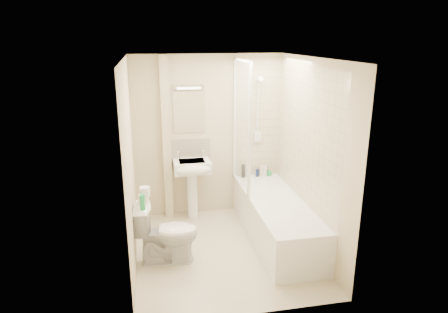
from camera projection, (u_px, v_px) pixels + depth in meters
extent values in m
plane|color=beige|center=(224.00, 250.00, 5.11)|extent=(2.50, 2.50, 0.00)
cube|color=beige|center=(208.00, 137.00, 5.94)|extent=(2.20, 0.02, 2.40)
cube|color=beige|center=(130.00, 167.00, 4.56)|extent=(0.02, 2.50, 2.40)
cube|color=beige|center=(311.00, 156.00, 4.96)|extent=(0.02, 2.50, 2.40)
cube|color=white|center=(224.00, 58.00, 4.41)|extent=(2.20, 2.50, 0.02)
cube|color=beige|center=(257.00, 120.00, 6.00)|extent=(0.70, 0.01, 1.75)
cube|color=beige|center=(305.00, 135.00, 5.08)|extent=(0.01, 2.10, 1.75)
cube|color=beige|center=(166.00, 139.00, 5.77)|extent=(0.12, 0.12, 2.40)
cube|color=beige|center=(190.00, 149.00, 5.93)|extent=(0.60, 0.02, 0.30)
cube|color=white|center=(189.00, 112.00, 5.76)|extent=(0.46, 0.01, 0.60)
cube|color=silver|center=(189.00, 87.00, 5.64)|extent=(0.42, 0.07, 0.07)
cube|color=white|center=(276.00, 219.00, 5.36)|extent=(0.70, 2.10, 0.55)
cube|color=white|center=(277.00, 204.00, 5.29)|extent=(0.56, 1.96, 0.05)
cube|color=white|center=(241.00, 125.00, 5.51)|extent=(0.01, 0.90, 1.80)
cube|color=white|center=(235.00, 119.00, 5.92)|extent=(0.04, 0.04, 1.80)
cube|color=white|center=(250.00, 133.00, 5.09)|extent=(0.04, 0.04, 1.80)
cube|color=white|center=(242.00, 60.00, 5.26)|extent=(0.04, 0.90, 0.04)
cube|color=white|center=(241.00, 185.00, 5.77)|extent=(0.04, 0.90, 0.03)
cylinder|color=white|center=(258.00, 112.00, 5.94)|extent=(0.02, 0.02, 0.90)
cylinder|color=white|center=(257.00, 141.00, 6.07)|extent=(0.05, 0.05, 0.02)
cylinder|color=white|center=(259.00, 81.00, 5.81)|extent=(0.05, 0.05, 0.02)
cylinder|color=white|center=(260.00, 80.00, 5.74)|extent=(0.08, 0.11, 0.11)
cube|color=white|center=(257.00, 137.00, 6.05)|extent=(0.10, 0.05, 0.14)
cylinder|color=white|center=(257.00, 109.00, 5.90)|extent=(0.01, 0.13, 0.84)
cylinder|color=white|center=(192.00, 195.00, 5.97)|extent=(0.15, 0.15, 0.72)
cube|color=white|center=(192.00, 166.00, 5.81)|extent=(0.53, 0.41, 0.16)
ellipsoid|color=white|center=(193.00, 170.00, 5.65)|extent=(0.53, 0.22, 0.16)
cube|color=silver|center=(192.00, 162.00, 5.79)|extent=(0.37, 0.27, 0.04)
cylinder|color=white|center=(179.00, 156.00, 5.84)|extent=(0.03, 0.03, 0.10)
cylinder|color=white|center=(202.00, 155.00, 5.91)|extent=(0.03, 0.03, 0.10)
sphere|color=white|center=(179.00, 152.00, 5.83)|extent=(0.04, 0.04, 0.04)
sphere|color=white|center=(202.00, 151.00, 5.89)|extent=(0.04, 0.04, 0.04)
cylinder|color=black|center=(243.00, 171.00, 6.11)|extent=(0.05, 0.05, 0.20)
cylinder|color=silver|center=(247.00, 172.00, 6.13)|extent=(0.06, 0.06, 0.16)
cylinder|color=#122251|center=(257.00, 173.00, 6.16)|extent=(0.05, 0.05, 0.11)
cylinder|color=beige|center=(262.00, 171.00, 6.17)|extent=(0.05, 0.05, 0.17)
cylinder|color=white|center=(265.00, 171.00, 6.18)|extent=(0.06, 0.06, 0.16)
cylinder|color=green|center=(269.00, 173.00, 6.20)|extent=(0.07, 0.07, 0.08)
imported|color=white|center=(167.00, 233.00, 4.78)|extent=(0.55, 0.81, 0.75)
cylinder|color=white|center=(143.00, 199.00, 4.70)|extent=(0.12, 0.12, 0.10)
cylinder|color=white|center=(145.00, 192.00, 4.63)|extent=(0.12, 0.12, 0.11)
cylinder|color=green|center=(142.00, 202.00, 4.50)|extent=(0.06, 0.06, 0.18)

